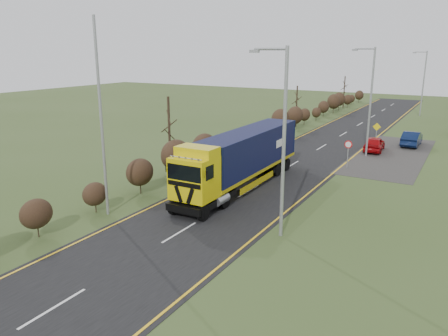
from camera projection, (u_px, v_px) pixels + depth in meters
ground at (218, 209)px, 26.18m from camera, size 160.00×160.00×0.00m
road at (282, 171)px, 34.56m from camera, size 8.00×120.00×0.02m
layby at (391, 155)px, 39.81m from camera, size 6.00×18.00×0.02m
lane_markings at (281, 171)px, 34.29m from camera, size 7.52×116.00×0.01m
hedgerow at (204, 148)px, 35.25m from camera, size 2.24×102.04×6.05m
lorry at (241, 156)px, 29.73m from camera, size 2.77×14.23×3.96m
car_red_hatchback at (374, 144)px, 41.14m from camera, size 1.94×4.22×1.40m
car_blue_sedan at (412, 139)px, 43.45m from camera, size 1.60×4.43×1.45m
streetlight_near at (282, 136)px, 21.19m from camera, size 2.01×0.19×9.45m
streetlight_mid at (369, 97)px, 38.13m from camera, size 2.02×0.19×9.52m
streetlight_far at (423, 81)px, 62.19m from camera, size 1.95×0.18×9.16m
left_pole at (101, 120)px, 24.02m from camera, size 0.16×0.16×11.03m
speed_sign at (348, 149)px, 34.94m from camera, size 0.63×0.10×2.28m
warning_board at (376, 131)px, 44.47m from camera, size 0.81×0.11×2.12m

